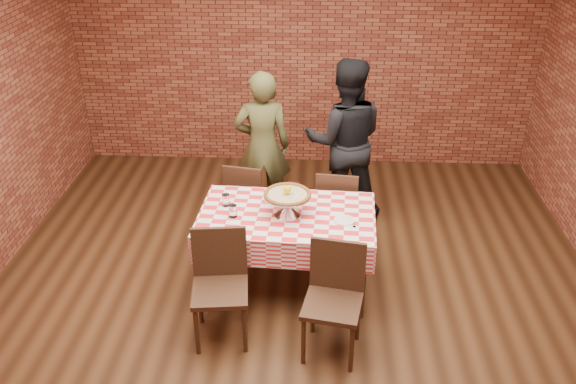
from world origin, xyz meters
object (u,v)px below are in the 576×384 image
object	(u,v)px
pizza	(287,195)
water_glass_left	(233,211)
diner_olive	(262,146)
water_glass_right	(226,200)
chair_far_left	(248,199)
diner_black	(345,141)
chair_near_left	(220,291)
condiment_caddy	(293,191)
chair_near_right	(332,305)
pizza_stand	(287,205)
table	(287,251)
chair_far_right	(337,207)

from	to	relation	value
pizza	water_glass_left	world-z (taller)	pizza
pizza	diner_olive	bearing A→B (deg)	104.24
water_glass_right	chair_far_left	distance (m)	0.82
diner_black	chair_near_left	bearing A→B (deg)	62.01
pizza	water_glass_left	xyz separation A→B (m)	(-0.45, -0.06, -0.13)
condiment_caddy	chair_near_left	distance (m)	1.15
pizza	chair_near_right	xyz separation A→B (m)	(0.38, -0.80, -0.49)
chair_near_right	pizza_stand	bearing A→B (deg)	125.87
condiment_caddy	chair_near_right	size ratio (longest dim) A/B	0.17
condiment_caddy	chair_near_left	bearing A→B (deg)	-124.71
chair_near_left	chair_near_right	world-z (taller)	chair_near_left
chair_near_left	chair_far_left	bearing A→B (deg)	81.48
pizza_stand	chair_near_right	world-z (taller)	pizza_stand
pizza_stand	chair_near_left	bearing A→B (deg)	-125.77
chair_far_left	pizza	bearing A→B (deg)	127.76
pizza_stand	table	bearing A→B (deg)	115.24
diner_olive	table	bearing A→B (deg)	96.35
water_glass_left	chair_near_right	xyz separation A→B (m)	(0.83, -0.74, -0.36)
chair_near_left	diner_olive	xyz separation A→B (m)	(0.16, 1.96, 0.35)
pizza	condiment_caddy	bearing A→B (deg)	82.00
table	diner_black	world-z (taller)	diner_black
table	water_glass_left	bearing A→B (deg)	-171.15
chair_far_right	diner_olive	bearing A→B (deg)	-31.07
pizza	chair_near_right	distance (m)	1.01
pizza	pizza_stand	bearing A→B (deg)	0.00
condiment_caddy	chair_near_right	world-z (taller)	condiment_caddy
pizza	diner_black	bearing A→B (deg)	68.73
chair_near_right	diner_black	size ratio (longest dim) A/B	0.52
table	water_glass_left	distance (m)	0.63
water_glass_left	chair_near_left	world-z (taller)	chair_near_left
water_glass_right	pizza	bearing A→B (deg)	-12.93
chair_near_right	diner_black	xyz separation A→B (m)	(0.14, 2.13, 0.41)
diner_olive	diner_black	xyz separation A→B (m)	(0.85, 0.05, 0.06)
condiment_caddy	chair_far_right	distance (m)	0.71
chair_near_right	diner_olive	xyz separation A→B (m)	(-0.71, 2.08, 0.35)
pizza_stand	pizza	size ratio (longest dim) A/B	1.02
pizza	water_glass_right	world-z (taller)	pizza
chair_far_left	water_glass_left	bearing A→B (deg)	99.14
chair_far_right	diner_olive	world-z (taller)	diner_olive
pizza_stand	chair_far_left	world-z (taller)	pizza_stand
water_glass_left	condiment_caddy	bearing A→B (deg)	34.16
water_glass_left	chair_near_left	size ratio (longest dim) A/B	0.12
water_glass_right	chair_far_left	world-z (taller)	water_glass_right
chair_far_left	water_glass_right	bearing A→B (deg)	92.04
chair_far_left	chair_near_left	bearing A→B (deg)	98.36
water_glass_left	table	bearing A→B (deg)	8.85
pizza_stand	water_glass_right	distance (m)	0.55
pizza_stand	diner_olive	size ratio (longest dim) A/B	0.25
water_glass_left	diner_black	world-z (taller)	diner_black
chair_far_left	diner_black	bearing A→B (deg)	-142.21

